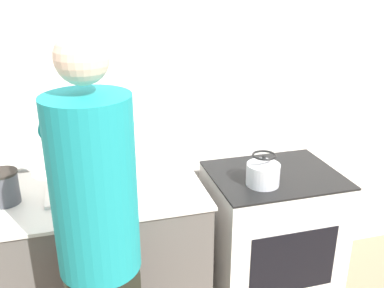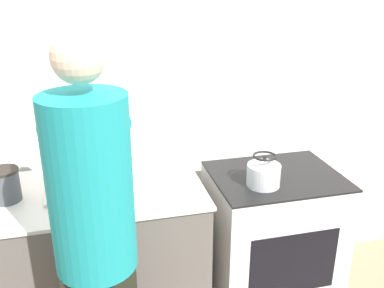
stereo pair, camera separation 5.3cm
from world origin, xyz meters
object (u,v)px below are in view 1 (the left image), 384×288
oven (270,239)px  cutting_board (85,192)px  kettle (263,172)px  canister_jar (4,187)px  person (98,238)px  knife (91,189)px

oven → cutting_board: 1.17m
cutting_board → kettle: bearing=-7.4°
oven → cutting_board: (-1.08, 0.02, 0.47)m
kettle → oven: bearing=38.6°
oven → canister_jar: bearing=178.9°
canister_jar → kettle: bearing=-5.6°
oven → canister_jar: size_ratio=5.25×
oven → person: 1.28m
cutting_board → oven: bearing=-1.1°
person → canister_jar: bearing=127.0°
cutting_board → knife: (0.03, 0.00, 0.01)m
knife → kettle: (0.91, -0.13, 0.04)m
person → canister_jar: 0.69m
person → cutting_board: 0.55m
person → cutting_board: person is taller
person → cutting_board: (-0.04, 0.55, -0.06)m
knife → cutting_board: bearing=-174.2°
knife → canister_jar: bearing=-179.7°
oven → cutting_board: size_ratio=2.29×
kettle → canister_jar: (-1.33, 0.13, 0.03)m
knife → canister_jar: canister_jar is taller
cutting_board → person: bearing=-86.1°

